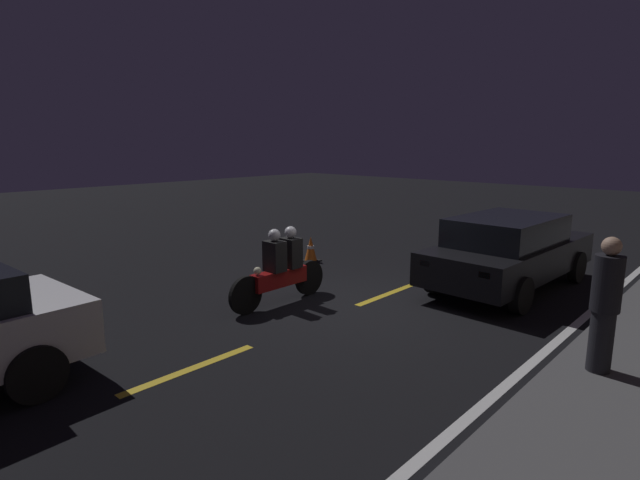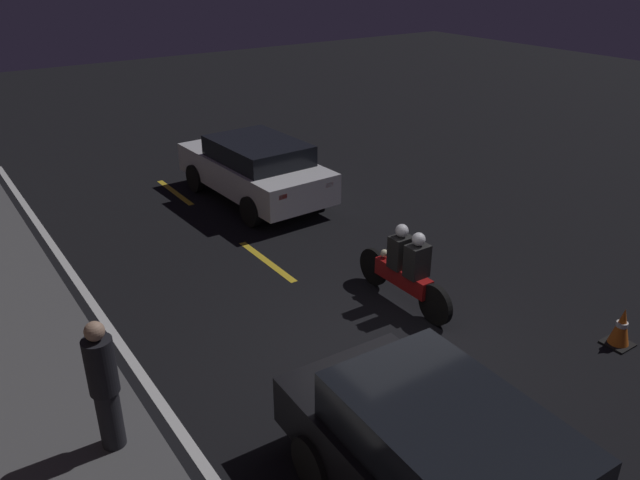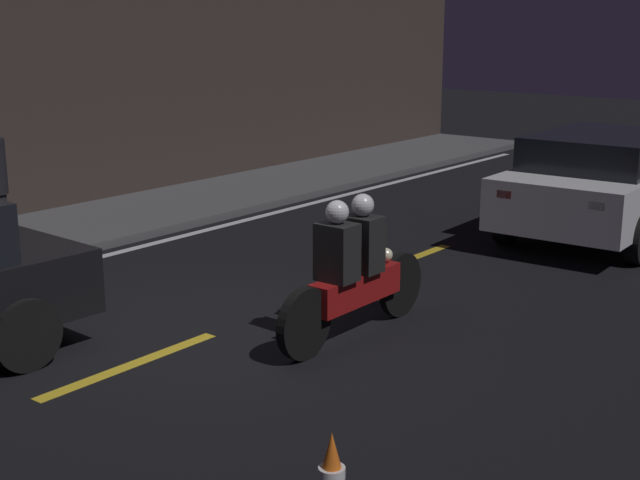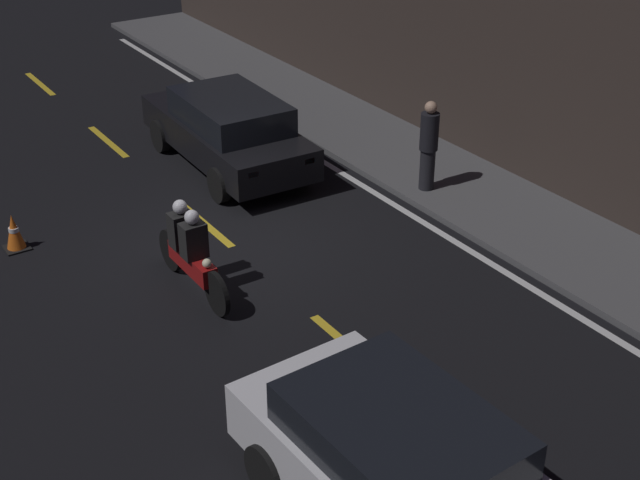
{
  "view_description": "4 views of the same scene",
  "coord_description": "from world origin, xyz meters",
  "px_view_note": "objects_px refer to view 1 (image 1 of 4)",
  "views": [
    {
      "loc": [
        6.83,
        5.37,
        2.93
      ],
      "look_at": [
        0.4,
        -0.56,
        1.2
      ],
      "focal_mm": 28.0,
      "sensor_mm": 36.0,
      "label": 1
    },
    {
      "loc": [
        -5.87,
        5.19,
        5.48
      ],
      "look_at": [
        1.54,
        0.1,
        1.24
      ],
      "focal_mm": 35.0,
      "sensor_mm": 36.0,
      "label": 2
    },
    {
      "loc": [
        -5.81,
        -6.02,
        3.06
      ],
      "look_at": [
        1.37,
        -0.29,
        0.74
      ],
      "focal_mm": 50.0,
      "sensor_mm": 36.0,
      "label": 3
    },
    {
      "loc": [
        11.62,
        -5.92,
        7.23
      ],
      "look_at": [
        2.54,
        0.08,
        1.27
      ],
      "focal_mm": 50.0,
      "sensor_mm": 36.0,
      "label": 4
    }
  ],
  "objects_px": {
    "traffic_cone_near": "(311,249)",
    "van_black": "(509,250)",
    "pedestrian": "(605,304)",
    "motorcycle": "(282,268)"
  },
  "relations": [
    {
      "from": "traffic_cone_near",
      "to": "pedestrian",
      "type": "distance_m",
      "value": 7.35
    },
    {
      "from": "van_black",
      "to": "motorcycle",
      "type": "distance_m",
      "value": 4.6
    },
    {
      "from": "van_black",
      "to": "traffic_cone_near",
      "type": "xyz_separation_m",
      "value": [
        1.01,
        -4.55,
        -0.49
      ]
    },
    {
      "from": "van_black",
      "to": "pedestrian",
      "type": "bearing_deg",
      "value": -139.87
    },
    {
      "from": "motorcycle",
      "to": "pedestrian",
      "type": "height_order",
      "value": "pedestrian"
    },
    {
      "from": "van_black",
      "to": "pedestrian",
      "type": "relative_size",
      "value": 2.66
    },
    {
      "from": "traffic_cone_near",
      "to": "motorcycle",
      "type": "bearing_deg",
      "value": 34.52
    },
    {
      "from": "motorcycle",
      "to": "pedestrian",
      "type": "bearing_deg",
      "value": 97.09
    },
    {
      "from": "motorcycle",
      "to": "pedestrian",
      "type": "relative_size",
      "value": 1.32
    },
    {
      "from": "traffic_cone_near",
      "to": "van_black",
      "type": "bearing_deg",
      "value": 102.51
    }
  ]
}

